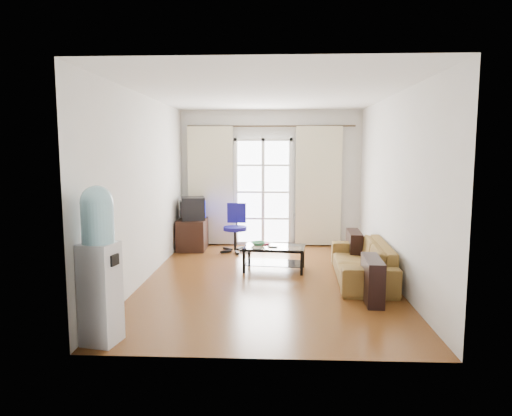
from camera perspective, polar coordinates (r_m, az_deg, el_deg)
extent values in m
plane|color=brown|center=(6.84, 1.50, -8.93)|extent=(5.20, 5.20, 0.00)
plane|color=white|center=(6.62, 1.58, 14.13)|extent=(5.20, 5.20, 0.00)
cube|color=silver|center=(9.19, 1.84, 3.74)|extent=(3.60, 0.02, 2.70)
cube|color=silver|center=(4.01, 0.85, -0.64)|extent=(3.60, 0.02, 2.70)
cube|color=silver|center=(6.87, -13.67, 2.40)|extent=(0.02, 5.20, 2.70)
cube|color=silver|center=(6.80, 16.89, 2.25)|extent=(0.02, 5.20, 2.70)
cube|color=white|center=(9.17, 0.89, 2.01)|extent=(1.01, 0.02, 2.04)
cube|color=white|center=(9.15, 0.89, 2.00)|extent=(1.16, 0.06, 2.15)
cylinder|color=#4C3F2D|center=(9.09, 1.86, 10.20)|extent=(3.30, 0.04, 0.04)
cube|color=beige|center=(9.17, -5.70, 2.76)|extent=(0.90, 0.07, 2.35)
cube|color=beige|center=(9.12, 7.81, 2.71)|extent=(0.90, 0.07, 2.35)
cube|color=gray|center=(9.23, 6.78, -2.67)|extent=(0.64, 0.12, 0.64)
imported|color=olive|center=(6.95, 13.09, -6.48)|extent=(1.99, 0.94, 0.56)
cube|color=silver|center=(7.27, 2.31, -4.86)|extent=(1.01, 0.65, 0.01)
cube|color=black|center=(7.33, 2.30, -6.88)|extent=(0.94, 0.58, 0.01)
cube|color=black|center=(7.15, -1.51, -6.65)|extent=(0.04, 0.04, 0.38)
cube|color=black|center=(7.05, 5.73, -6.88)|extent=(0.04, 0.04, 0.38)
cube|color=black|center=(7.61, -0.85, -5.79)|extent=(0.04, 0.04, 0.38)
cube|color=black|center=(7.52, 5.93, -5.99)|extent=(0.04, 0.04, 0.38)
imported|color=#338D39|center=(7.35, 0.27, -4.46)|extent=(0.38, 0.38, 0.05)
imported|color=#9F2F13|center=(7.43, 0.29, -4.46)|extent=(0.33, 0.34, 0.02)
cube|color=black|center=(7.20, 2.08, -4.87)|extent=(0.15, 0.06, 0.02)
cube|color=black|center=(8.94, -7.92, -3.25)|extent=(0.55, 0.81, 0.58)
cube|color=black|center=(8.85, -7.87, -0.04)|extent=(0.52, 0.55, 0.43)
cube|color=#0C19E5|center=(8.86, -6.45, -0.01)|extent=(0.10, 0.37, 0.32)
cube|color=black|center=(8.84, -9.09, -0.07)|extent=(0.20, 0.34, 0.28)
cylinder|color=black|center=(8.61, -2.62, -4.01)|extent=(0.05, 0.05, 0.46)
cylinder|color=navy|center=(8.57, -2.63, -2.57)|extent=(0.44, 0.44, 0.07)
cube|color=navy|center=(8.73, -2.44, -0.61)|extent=(0.36, 0.07, 0.38)
cube|color=silver|center=(4.80, -18.85, -10.07)|extent=(0.38, 0.38, 1.01)
cylinder|color=#94D3E6|center=(4.64, -19.20, -1.70)|extent=(0.31, 0.31, 0.40)
sphere|color=#94D3E6|center=(4.62, -19.30, 0.78)|extent=(0.31, 0.31, 0.31)
cube|color=black|center=(4.63, -17.35, -6.22)|extent=(0.07, 0.13, 0.11)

